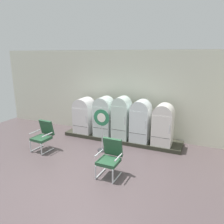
# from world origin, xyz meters

# --- Properties ---
(ground) EXTENTS (12.00, 10.00, 0.05)m
(ground) POSITION_xyz_m (0.00, 0.00, -0.03)
(ground) COLOR #504345
(back_wall) EXTENTS (11.76, 0.12, 3.29)m
(back_wall) POSITION_xyz_m (0.00, 3.66, 1.66)
(back_wall) COLOR silver
(back_wall) RESTS_ON ground
(display_plinth) EXTENTS (4.45, 0.95, 0.13)m
(display_plinth) POSITION_xyz_m (0.00, 3.02, 0.07)
(display_plinth) COLOR #2F3025
(display_plinth) RESTS_ON ground
(refrigerator_0) EXTENTS (0.69, 0.71, 1.37)m
(refrigerator_0) POSITION_xyz_m (-1.53, 2.93, 0.85)
(refrigerator_0) COLOR white
(refrigerator_0) RESTS_ON display_plinth
(refrigerator_1) EXTENTS (0.65, 0.65, 1.48)m
(refrigerator_1) POSITION_xyz_m (-0.66, 2.90, 0.92)
(refrigerator_1) COLOR silver
(refrigerator_1) RESTS_ON display_plinth
(refrigerator_2) EXTENTS (0.59, 0.61, 1.55)m
(refrigerator_2) POSITION_xyz_m (0.05, 2.88, 0.96)
(refrigerator_2) COLOR silver
(refrigerator_2) RESTS_ON display_plinth
(refrigerator_3) EXTENTS (0.65, 0.64, 1.48)m
(refrigerator_3) POSITION_xyz_m (0.77, 2.90, 0.92)
(refrigerator_3) COLOR white
(refrigerator_3) RESTS_ON display_plinth
(refrigerator_4) EXTENTS (0.66, 0.66, 1.41)m
(refrigerator_4) POSITION_xyz_m (1.55, 2.91, 0.88)
(refrigerator_4) COLOR white
(refrigerator_4) RESTS_ON display_plinth
(armchair_left) EXTENTS (0.63, 0.69, 1.00)m
(armchair_left) POSITION_xyz_m (-2.07, 1.16, 0.54)
(armchair_left) COLOR silver
(armchair_left) RESTS_ON ground
(armchair_right) EXTENTS (0.61, 0.66, 1.00)m
(armchair_right) POSITION_xyz_m (0.63, 0.59, 0.54)
(armchair_right) COLOR silver
(armchair_right) RESTS_ON ground
(sign_stand) EXTENTS (0.54, 0.32, 1.43)m
(sign_stand) POSITION_xyz_m (-0.24, 1.86, 0.76)
(sign_stand) COLOR #2D2D30
(sign_stand) RESTS_ON ground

